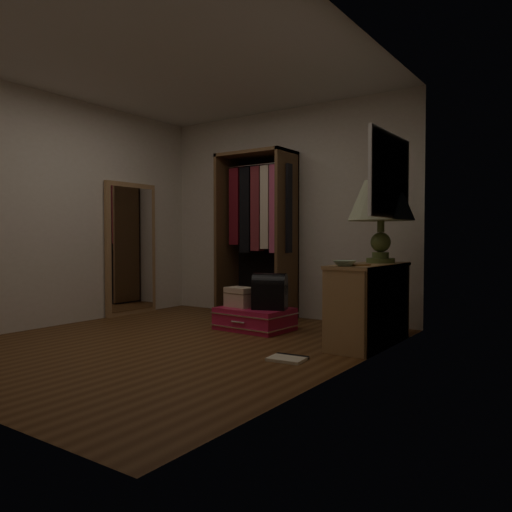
% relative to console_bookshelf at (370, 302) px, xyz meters
% --- Properties ---
extents(ground, '(4.00, 4.00, 0.00)m').
position_rel_console_bookshelf_xyz_m(ground, '(-1.54, -1.04, -0.39)').
color(ground, '#513017').
rests_on(ground, ground).
extents(room_walls, '(3.52, 4.02, 2.60)m').
position_rel_console_bookshelf_xyz_m(room_walls, '(-1.46, -1.00, 1.11)').
color(room_walls, beige).
rests_on(room_walls, ground).
extents(console_bookshelf, '(0.42, 1.12, 0.75)m').
position_rel_console_bookshelf_xyz_m(console_bookshelf, '(0.00, 0.00, 0.00)').
color(console_bookshelf, '#A47B4F').
rests_on(console_bookshelf, ground).
extents(open_wardrobe, '(0.98, 0.50, 2.05)m').
position_rel_console_bookshelf_xyz_m(open_wardrobe, '(-1.76, 0.73, 0.80)').
color(open_wardrobe, brown).
rests_on(open_wardrobe, ground).
extents(floor_mirror, '(0.06, 0.80, 1.70)m').
position_rel_console_bookshelf_xyz_m(floor_mirror, '(-3.24, -0.04, 0.46)').
color(floor_mirror, '#9D764C').
rests_on(floor_mirror, ground).
extents(pink_suitcase, '(0.81, 0.60, 0.24)m').
position_rel_console_bookshelf_xyz_m(pink_suitcase, '(-1.30, -0.03, -0.27)').
color(pink_suitcase, '#BF1745').
rests_on(pink_suitcase, ground).
extents(train_case, '(0.35, 0.27, 0.23)m').
position_rel_console_bookshelf_xyz_m(train_case, '(-1.47, -0.05, -0.05)').
color(train_case, '#C2B094').
rests_on(train_case, pink_suitcase).
extents(black_bag, '(0.41, 0.34, 0.38)m').
position_rel_console_bookshelf_xyz_m(black_bag, '(-1.10, -0.02, 0.04)').
color(black_bag, black).
rests_on(black_bag, pink_suitcase).
extents(table_lamp, '(0.77, 0.77, 0.80)m').
position_rel_console_bookshelf_xyz_m(table_lamp, '(0.00, 0.24, 0.94)').
color(table_lamp, '#485A2B').
rests_on(table_lamp, console_bookshelf).
extents(brass_tray, '(0.29, 0.29, 0.01)m').
position_rel_console_bookshelf_xyz_m(brass_tray, '(0.00, -0.30, 0.37)').
color(brass_tray, '#A87840').
rests_on(brass_tray, console_bookshelf).
extents(ceramic_bowl, '(0.25, 0.25, 0.05)m').
position_rel_console_bookshelf_xyz_m(ceramic_bowl, '(-0.05, -0.47, 0.38)').
color(ceramic_bowl, '#A7C7A6').
rests_on(ceramic_bowl, console_bookshelf).
extents(white_jug, '(0.14, 0.14, 0.19)m').
position_rel_console_bookshelf_xyz_m(white_jug, '(-2.00, 0.40, -0.31)').
color(white_jug, white).
rests_on(white_jug, ground).
extents(floor_book, '(0.31, 0.26, 0.03)m').
position_rel_console_bookshelf_xyz_m(floor_book, '(-0.31, -0.97, -0.38)').
color(floor_book, beige).
rests_on(floor_book, ground).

